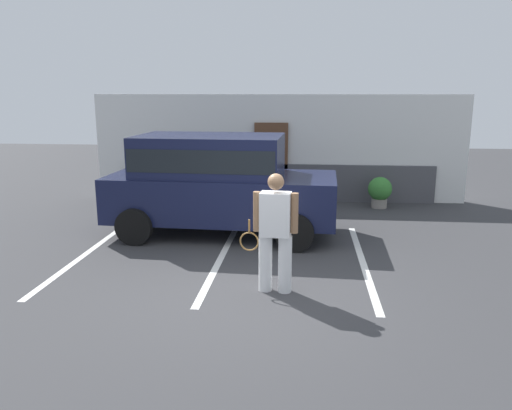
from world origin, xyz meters
TOP-DOWN VIEW (x-y plane):
  - ground_plane at (0.00, 0.00)m, footprint 40.00×40.00m
  - parking_stripe_0 at (-3.20, 1.50)m, footprint 0.12×4.40m
  - parking_stripe_1 at (-0.70, 1.50)m, footprint 0.12×4.40m
  - parking_stripe_2 at (1.81, 1.50)m, footprint 0.12×4.40m
  - house_frontage at (-0.00, 6.62)m, footprint 10.00×0.40m
  - parked_suv at (-1.02, 3.02)m, footprint 4.67×2.31m
  - tennis_player_man at (0.35, 0.07)m, footprint 0.91×0.31m
  - potted_plant_by_porch at (2.68, 5.78)m, footprint 0.60×0.60m

SIDE VIEW (x-z plane):
  - ground_plane at x=0.00m, z-range 0.00..0.00m
  - parking_stripe_0 at x=-3.20m, z-range 0.00..0.01m
  - parking_stripe_1 at x=-0.70m, z-range 0.00..0.01m
  - parking_stripe_2 at x=1.81m, z-range 0.00..0.01m
  - potted_plant_by_porch at x=2.68m, z-range 0.04..0.84m
  - tennis_player_man at x=0.35m, z-range 0.03..1.81m
  - parked_suv at x=-1.02m, z-range 0.12..2.17m
  - house_frontage at x=0.00m, z-range -0.09..2.75m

